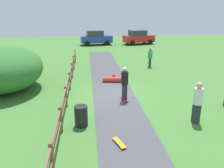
{
  "coord_description": "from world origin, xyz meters",
  "views": [
    {
      "loc": [
        -1.44,
        -12.42,
        4.8
      ],
      "look_at": [
        -0.21,
        -0.9,
        1.0
      ],
      "focal_mm": 37.23,
      "sensor_mm": 36.0,
      "label": 1
    }
  ],
  "objects_px": {
    "skater_riding": "(125,82)",
    "skateboard_loose": "(119,143)",
    "trash_bin": "(81,116)",
    "bush_large": "(5,69)",
    "parked_car_red": "(138,37)",
    "bystander_green": "(150,57)",
    "skater_fallen": "(113,79)",
    "parked_car_blue": "(96,38)",
    "bystander_white": "(198,101)"
  },
  "relations": [
    {
      "from": "skater_riding",
      "to": "skateboard_loose",
      "type": "height_order",
      "value": "skater_riding"
    },
    {
      "from": "bush_large",
      "to": "parked_car_red",
      "type": "bearing_deg",
      "value": 55.91
    },
    {
      "from": "skateboard_loose",
      "to": "parked_car_red",
      "type": "relative_size",
      "value": 0.18
    },
    {
      "from": "trash_bin",
      "to": "skater_riding",
      "type": "distance_m",
      "value": 3.52
    },
    {
      "from": "skateboard_loose",
      "to": "bystander_green",
      "type": "height_order",
      "value": "bystander_green"
    },
    {
      "from": "skater_fallen",
      "to": "parked_car_blue",
      "type": "distance_m",
      "value": 16.96
    },
    {
      "from": "skateboard_loose",
      "to": "parked_car_blue",
      "type": "height_order",
      "value": "parked_car_blue"
    },
    {
      "from": "trash_bin",
      "to": "skateboard_loose",
      "type": "height_order",
      "value": "trash_bin"
    },
    {
      "from": "bush_large",
      "to": "trash_bin",
      "type": "distance_m",
      "value": 6.93
    },
    {
      "from": "bystander_green",
      "to": "bush_large",
      "type": "bearing_deg",
      "value": -154.84
    },
    {
      "from": "skater_riding",
      "to": "parked_car_red",
      "type": "distance_m",
      "value": 20.96
    },
    {
      "from": "bystander_green",
      "to": "parked_car_blue",
      "type": "bearing_deg",
      "value": 107.25
    },
    {
      "from": "skater_riding",
      "to": "skater_fallen",
      "type": "relative_size",
      "value": 1.28
    },
    {
      "from": "bystander_white",
      "to": "bush_large",
      "type": "bearing_deg",
      "value": 150.97
    },
    {
      "from": "bush_large",
      "to": "parked_car_blue",
      "type": "relative_size",
      "value": 1.21
    },
    {
      "from": "trash_bin",
      "to": "bystander_green",
      "type": "distance_m",
      "value": 11.4
    },
    {
      "from": "trash_bin",
      "to": "skater_fallen",
      "type": "xyz_separation_m",
      "value": [
        2.05,
        6.0,
        -0.25
      ]
    },
    {
      "from": "skater_fallen",
      "to": "bush_large",
      "type": "bearing_deg",
      "value": -172.31
    },
    {
      "from": "bush_large",
      "to": "bystander_white",
      "type": "xyz_separation_m",
      "value": [
        9.6,
        -5.33,
        -0.31
      ]
    },
    {
      "from": "bush_large",
      "to": "skater_riding",
      "type": "bearing_deg",
      "value": -19.81
    },
    {
      "from": "skater_fallen",
      "to": "bystander_green",
      "type": "bearing_deg",
      "value": 47.6
    },
    {
      "from": "skateboard_loose",
      "to": "bystander_white",
      "type": "bearing_deg",
      "value": 21.53
    },
    {
      "from": "trash_bin",
      "to": "parked_car_red",
      "type": "relative_size",
      "value": 0.2
    },
    {
      "from": "trash_bin",
      "to": "skateboard_loose",
      "type": "distance_m",
      "value": 2.19
    },
    {
      "from": "skateboard_loose",
      "to": "parked_car_red",
      "type": "bearing_deg",
      "value": 76.18
    },
    {
      "from": "trash_bin",
      "to": "bystander_green",
      "type": "height_order",
      "value": "bystander_green"
    },
    {
      "from": "skater_riding",
      "to": "parked_car_blue",
      "type": "relative_size",
      "value": 0.42
    },
    {
      "from": "bystander_white",
      "to": "bystander_green",
      "type": "height_order",
      "value": "bystander_white"
    },
    {
      "from": "bystander_green",
      "to": "skater_riding",
      "type": "bearing_deg",
      "value": -114.64
    },
    {
      "from": "bush_large",
      "to": "skateboard_loose",
      "type": "xyz_separation_m",
      "value": [
        6.02,
        -6.74,
        -1.25
      ]
    },
    {
      "from": "bush_large",
      "to": "bystander_white",
      "type": "height_order",
      "value": "bush_large"
    },
    {
      "from": "bystander_white",
      "to": "parked_car_red",
      "type": "bearing_deg",
      "value": 83.91
    },
    {
      "from": "bush_large",
      "to": "trash_bin",
      "type": "bearing_deg",
      "value": -47.87
    },
    {
      "from": "parked_car_red",
      "to": "parked_car_blue",
      "type": "xyz_separation_m",
      "value": [
        -5.88,
        0.01,
        0.0
      ]
    },
    {
      "from": "bystander_white",
      "to": "parked_car_blue",
      "type": "distance_m",
      "value": 23.41
    },
    {
      "from": "skateboard_loose",
      "to": "parked_car_red",
      "type": "distance_m",
      "value": 25.32
    },
    {
      "from": "trash_bin",
      "to": "bush_large",
      "type": "bearing_deg",
      "value": 132.13
    },
    {
      "from": "parked_car_blue",
      "to": "bush_large",
      "type": "bearing_deg",
      "value": -109.14
    },
    {
      "from": "trash_bin",
      "to": "skater_fallen",
      "type": "height_order",
      "value": "trash_bin"
    },
    {
      "from": "skater_fallen",
      "to": "bystander_green",
      "type": "distance_m",
      "value": 5.34
    },
    {
      "from": "bystander_white",
      "to": "bystander_green",
      "type": "relative_size",
      "value": 1.14
    },
    {
      "from": "bystander_white",
      "to": "parked_car_red",
      "type": "height_order",
      "value": "parked_car_red"
    },
    {
      "from": "bush_large",
      "to": "bystander_white",
      "type": "relative_size",
      "value": 2.87
    },
    {
      "from": "skater_riding",
      "to": "parked_car_red",
      "type": "height_order",
      "value": "parked_car_red"
    },
    {
      "from": "skater_fallen",
      "to": "bystander_green",
      "type": "height_order",
      "value": "bystander_green"
    },
    {
      "from": "bush_large",
      "to": "trash_bin",
      "type": "relative_size",
      "value": 5.9
    },
    {
      "from": "trash_bin",
      "to": "parked_car_blue",
      "type": "distance_m",
      "value": 22.99
    },
    {
      "from": "bush_large",
      "to": "bystander_green",
      "type": "distance_m",
      "value": 11.32
    },
    {
      "from": "parked_car_red",
      "to": "bystander_green",
      "type": "bearing_deg",
      "value": -98.02
    },
    {
      "from": "bush_large",
      "to": "bystander_white",
      "type": "distance_m",
      "value": 10.98
    }
  ]
}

